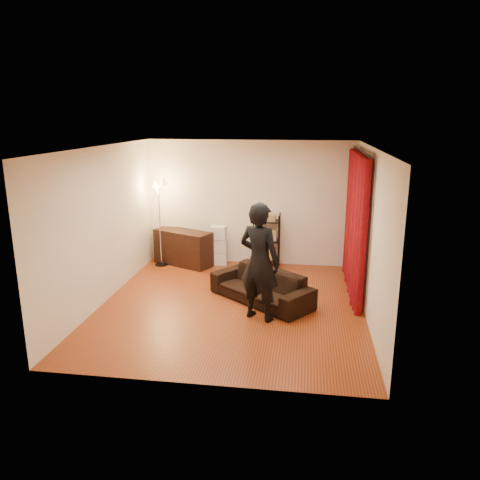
% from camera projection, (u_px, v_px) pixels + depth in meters
% --- Properties ---
extents(floor, '(5.00, 5.00, 0.00)m').
position_uv_depth(floor, '(232.00, 305.00, 8.12)').
color(floor, '#9A3D16').
rests_on(floor, ground).
extents(ceiling, '(5.00, 5.00, 0.00)m').
position_uv_depth(ceiling, '(231.00, 147.00, 7.43)').
color(ceiling, white).
rests_on(ceiling, ground).
extents(wall_back, '(5.00, 0.00, 5.00)m').
position_uv_depth(wall_back, '(250.00, 203.00, 10.17)').
color(wall_back, beige).
rests_on(wall_back, ground).
extents(wall_front, '(5.00, 0.00, 5.00)m').
position_uv_depth(wall_front, '(197.00, 280.00, 5.38)').
color(wall_front, beige).
rests_on(wall_front, ground).
extents(wall_left, '(0.00, 5.00, 5.00)m').
position_uv_depth(wall_left, '(103.00, 226.00, 8.08)').
color(wall_left, beige).
rests_on(wall_left, ground).
extents(wall_right, '(0.00, 5.00, 5.00)m').
position_uv_depth(wall_right, '(370.00, 235.00, 7.47)').
color(wall_right, beige).
rests_on(wall_right, ground).
extents(curtain_rod, '(0.04, 2.65, 0.04)m').
position_uv_depth(curtain_rod, '(362.00, 151.00, 8.24)').
color(curtain_rod, black).
rests_on(curtain_rod, wall_right).
extents(curtain, '(0.22, 2.65, 2.55)m').
position_uv_depth(curtain, '(356.00, 223.00, 8.58)').
color(curtain, maroon).
rests_on(curtain, ground).
extents(sofa, '(1.97, 1.78, 0.56)m').
position_uv_depth(sofa, '(261.00, 286.00, 8.24)').
color(sofa, black).
rests_on(sofa, ground).
extents(person, '(0.83, 0.71, 1.91)m').
position_uv_depth(person, '(259.00, 262.00, 7.37)').
color(person, black).
rests_on(person, ground).
extents(media_cabinet, '(1.39, 1.00, 0.76)m').
position_uv_depth(media_cabinet, '(183.00, 248.00, 10.28)').
color(media_cabinet, black).
rests_on(media_cabinet, ground).
extents(storage_boxes, '(0.36, 0.29, 0.87)m').
position_uv_depth(storage_boxes, '(219.00, 245.00, 10.26)').
color(storage_boxes, silver).
rests_on(storage_boxes, ground).
extents(wire_shelf, '(0.59, 0.46, 1.17)m').
position_uv_depth(wire_shelf, '(267.00, 240.00, 10.09)').
color(wire_shelf, black).
rests_on(wire_shelf, ground).
extents(floor_lamp, '(0.44, 0.44, 1.88)m').
position_uv_depth(floor_lamp, '(160.00, 224.00, 10.08)').
color(floor_lamp, silver).
rests_on(floor_lamp, ground).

